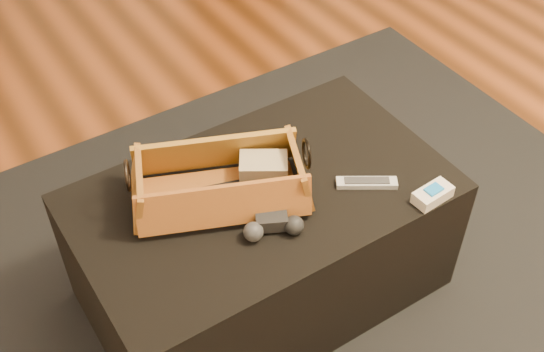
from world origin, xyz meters
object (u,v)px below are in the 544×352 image
tv_remote (213,196)px  ottoman (262,242)px  silver_remote (367,183)px  game_controller (273,225)px  cream_gadget (433,194)px  wicker_basket (220,183)px

tv_remote → ottoman: bearing=3.9°
tv_remote → silver_remote: (0.38, -0.16, -0.02)m
game_controller → tv_remote: bearing=114.9°
game_controller → cream_gadget: 0.43m
ottoman → wicker_basket: size_ratio=1.98×
ottoman → silver_remote: size_ratio=6.37×
wicker_basket → cream_gadget: 0.55m
wicker_basket → game_controller: (0.05, -0.17, -0.03)m
tv_remote → cream_gadget: (0.49, -0.30, -0.01)m
wicker_basket → game_controller: size_ratio=3.14×
game_controller → silver_remote: game_controller is taller
cream_gadget → tv_remote: bearing=148.8°
ottoman → game_controller: game_controller is taller
tv_remote → cream_gadget: size_ratio=2.16×
tv_remote → game_controller: bearing=-48.7°
tv_remote → wicker_basket: size_ratio=0.47×
tv_remote → game_controller: size_ratio=1.49×
tv_remote → silver_remote: size_ratio=1.53×
silver_remote → cream_gadget: cream_gadget is taller
wicker_basket → silver_remote: (0.35, -0.17, -0.04)m
ottoman → tv_remote: bearing=167.5°
tv_remote → game_controller: game_controller is taller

